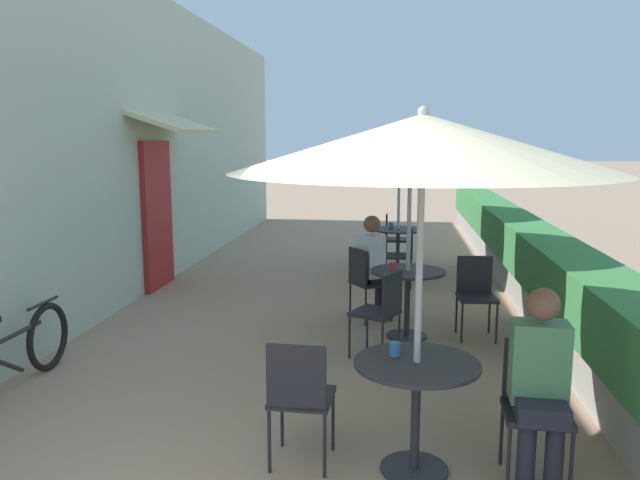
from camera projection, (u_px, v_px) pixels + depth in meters
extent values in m
cube|color=#B2C1AD|center=(162.00, 141.00, 9.45)|extent=(0.24, 14.15, 4.20)
cube|color=maroon|center=(157.00, 215.00, 8.91)|extent=(0.08, 0.96, 2.10)
cube|color=beige|center=(175.00, 123.00, 8.66)|extent=(0.78, 1.80, 0.30)
cube|color=gray|center=(516.00, 272.00, 9.02)|extent=(0.44, 13.15, 0.45)
cube|color=#387A3D|center=(518.00, 237.00, 8.94)|extent=(0.60, 12.50, 0.56)
cylinder|color=#28282D|center=(414.00, 469.00, 4.05)|extent=(0.44, 0.44, 0.02)
cylinder|color=#28282D|center=(415.00, 417.00, 3.99)|extent=(0.06, 0.06, 0.72)
cylinder|color=#28282D|center=(417.00, 364.00, 3.94)|extent=(0.80, 0.80, 0.02)
cylinder|color=#B7B7BC|center=(418.00, 304.00, 3.87)|extent=(0.04, 0.04, 2.23)
cone|color=beige|center=(423.00, 143.00, 3.71)|extent=(2.34, 2.34, 0.35)
sphere|color=#B7B7BC|center=(424.00, 112.00, 3.68)|extent=(0.07, 0.07, 0.07)
cube|color=#232328|center=(537.00, 414.00, 3.86)|extent=(0.42, 0.42, 0.04)
cube|color=#232328|center=(534.00, 371.00, 4.00)|extent=(0.38, 0.05, 0.42)
cylinder|color=#232328|center=(509.00, 460.00, 3.75)|extent=(0.02, 0.02, 0.45)
cylinder|color=#232328|center=(571.00, 465.00, 3.69)|extent=(0.02, 0.02, 0.45)
cylinder|color=#232328|center=(502.00, 432.00, 4.10)|extent=(0.02, 0.02, 0.45)
cylinder|color=#232328|center=(559.00, 436.00, 4.04)|extent=(0.02, 0.02, 0.45)
cylinder|color=#23232D|center=(526.00, 459.00, 3.73)|extent=(0.11, 0.11, 0.47)
cylinder|color=#23232D|center=(554.00, 462.00, 3.70)|extent=(0.11, 0.11, 0.47)
cube|color=#23232D|center=(540.00, 408.00, 3.76)|extent=(0.32, 0.37, 0.12)
cube|color=#4C8456|center=(539.00, 362.00, 3.82)|extent=(0.35, 0.24, 0.50)
sphere|color=brown|center=(543.00, 304.00, 3.75)|extent=(0.20, 0.20, 0.20)
cube|color=#232328|center=(302.00, 397.00, 4.10)|extent=(0.42, 0.42, 0.04)
cube|color=#232328|center=(296.00, 377.00, 3.89)|extent=(0.38, 0.05, 0.42)
cylinder|color=#232328|center=(333.00, 419.00, 4.29)|extent=(0.02, 0.02, 0.45)
cylinder|color=#232328|center=(282.00, 416.00, 4.34)|extent=(0.02, 0.02, 0.45)
cylinder|color=#232328|center=(325.00, 444.00, 3.93)|extent=(0.02, 0.02, 0.45)
cylinder|color=#232328|center=(269.00, 440.00, 3.99)|extent=(0.02, 0.02, 0.45)
cylinder|color=teal|center=(395.00, 349.00, 4.04)|extent=(0.07, 0.07, 0.09)
cylinder|color=#28282D|center=(406.00, 336.00, 6.78)|extent=(0.44, 0.44, 0.02)
cylinder|color=#28282D|center=(407.00, 304.00, 6.72)|extent=(0.06, 0.06, 0.72)
cylinder|color=#28282D|center=(408.00, 271.00, 6.66)|extent=(0.80, 0.80, 0.02)
cylinder|color=#B7B7BC|center=(409.00, 236.00, 6.60)|extent=(0.04, 0.04, 2.23)
cone|color=beige|center=(411.00, 141.00, 6.44)|extent=(2.34, 2.34, 0.35)
sphere|color=#B7B7BC|center=(411.00, 123.00, 6.41)|extent=(0.07, 0.07, 0.07)
cube|color=#232328|center=(477.00, 298.00, 6.67)|extent=(0.43, 0.43, 0.04)
cube|color=#232328|center=(474.00, 275.00, 6.82)|extent=(0.38, 0.06, 0.42)
cylinder|color=#232328|center=(462.00, 323.00, 6.54)|extent=(0.02, 0.02, 0.45)
cylinder|color=#232328|center=(497.00, 323.00, 6.52)|extent=(0.02, 0.02, 0.45)
cylinder|color=#232328|center=(456.00, 313.00, 6.89)|extent=(0.02, 0.02, 0.45)
cylinder|color=#232328|center=(489.00, 314.00, 6.87)|extent=(0.02, 0.02, 0.45)
cube|color=#232328|center=(371.00, 283.00, 7.36)|extent=(0.56, 0.56, 0.04)
cube|color=#232328|center=(358.00, 267.00, 7.24)|extent=(0.24, 0.33, 0.42)
cylinder|color=#232328|center=(392.00, 303.00, 7.32)|extent=(0.02, 0.02, 0.45)
cylinder|color=#232328|center=(376.00, 296.00, 7.64)|extent=(0.02, 0.02, 0.45)
cylinder|color=#232328|center=(366.00, 307.00, 7.16)|extent=(0.02, 0.02, 0.45)
cylinder|color=#232328|center=(350.00, 299.00, 7.47)|extent=(0.02, 0.02, 0.45)
cylinder|color=#23232D|center=(387.00, 300.00, 7.41)|extent=(0.11, 0.11, 0.47)
cylinder|color=#23232D|center=(380.00, 297.00, 7.55)|extent=(0.11, 0.11, 0.47)
cube|color=#23232D|center=(378.00, 275.00, 7.39)|extent=(0.47, 0.45, 0.12)
cube|color=white|center=(370.00, 255.00, 7.30)|extent=(0.37, 0.40, 0.50)
sphere|color=brown|center=(372.00, 224.00, 7.25)|extent=(0.20, 0.20, 0.20)
cube|color=#232328|center=(375.00, 313.00, 6.10)|extent=(0.54, 0.54, 0.04)
cube|color=#232328|center=(392.00, 294.00, 5.96)|extent=(0.19, 0.35, 0.42)
cylinder|color=#232328|center=(367.00, 327.00, 6.38)|extent=(0.02, 0.02, 0.45)
cylinder|color=#232328|center=(349.00, 336.00, 6.08)|extent=(0.02, 0.02, 0.45)
cylinder|color=#232328|center=(399.00, 333.00, 6.18)|extent=(0.02, 0.02, 0.45)
cylinder|color=#232328|center=(382.00, 343.00, 5.89)|extent=(0.02, 0.02, 0.45)
cylinder|color=#B73D3D|center=(393.00, 266.00, 6.66)|extent=(0.07, 0.07, 0.09)
cylinder|color=#28282D|center=(397.00, 275.00, 9.82)|extent=(0.44, 0.44, 0.02)
cylinder|color=#28282D|center=(398.00, 252.00, 9.76)|extent=(0.06, 0.06, 0.72)
cylinder|color=#28282D|center=(398.00, 230.00, 9.71)|extent=(0.80, 0.80, 0.02)
cylinder|color=#B7B7BC|center=(399.00, 205.00, 9.64)|extent=(0.04, 0.04, 2.23)
cone|color=beige|center=(400.00, 140.00, 9.48)|extent=(2.34, 2.34, 0.35)
sphere|color=#B7B7BC|center=(400.00, 128.00, 9.45)|extent=(0.07, 0.07, 0.07)
cube|color=#232328|center=(397.00, 240.00, 10.48)|extent=(0.40, 0.40, 0.04)
cube|color=#232328|center=(387.00, 227.00, 10.47)|extent=(0.03, 0.38, 0.42)
cylinder|color=#232328|center=(408.00, 255.00, 10.32)|extent=(0.02, 0.02, 0.45)
cylinder|color=#232328|center=(408.00, 251.00, 10.67)|extent=(0.02, 0.02, 0.45)
cylinder|color=#232328|center=(386.00, 255.00, 10.36)|extent=(0.02, 0.02, 0.45)
cylinder|color=#232328|center=(387.00, 251.00, 10.71)|extent=(0.02, 0.02, 0.45)
cube|color=#232328|center=(398.00, 256.00, 9.02)|extent=(0.40, 0.40, 0.04)
cube|color=#232328|center=(411.00, 242.00, 8.97)|extent=(0.03, 0.38, 0.42)
cylinder|color=#232328|center=(386.00, 268.00, 9.26)|extent=(0.02, 0.02, 0.45)
cylinder|color=#232328|center=(385.00, 274.00, 8.91)|extent=(0.02, 0.02, 0.45)
cylinder|color=#232328|center=(410.00, 269.00, 9.22)|extent=(0.02, 0.02, 0.45)
cylinder|color=#232328|center=(411.00, 274.00, 8.86)|extent=(0.02, 0.02, 0.45)
cylinder|color=teal|center=(391.00, 225.00, 9.79)|extent=(0.07, 0.07, 0.09)
torus|color=black|center=(48.00, 337.00, 5.78)|extent=(0.07, 0.63, 0.63)
cylinder|color=black|center=(12.00, 336.00, 5.24)|extent=(0.05, 0.82, 0.04)
cylinder|color=black|center=(43.00, 303.00, 5.69)|extent=(0.04, 0.46, 0.03)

